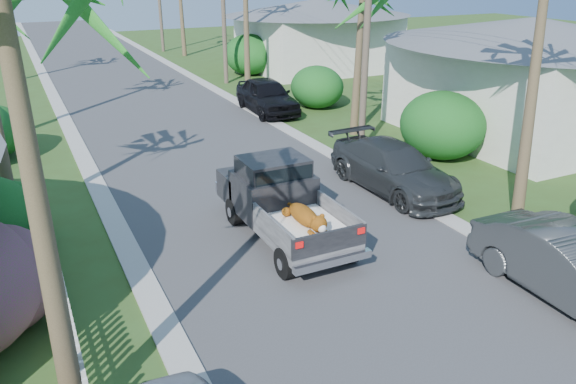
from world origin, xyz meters
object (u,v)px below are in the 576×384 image
pickup_truck (278,198)px  parked_car_rm (393,168)px  utility_pole_b (367,29)px  parked_car_rn (571,268)px  house_right_near (526,82)px  parked_car_rf (267,96)px  house_right_far (317,37)px  utility_pole_c (223,4)px

pickup_truck → parked_car_rm: 4.79m
pickup_truck → utility_pole_b: bearing=40.4°
parked_car_rn → house_right_near: size_ratio=0.51×
pickup_truck → parked_car_rf: 13.34m
pickup_truck → house_right_far: size_ratio=0.57×
utility_pole_b → parked_car_rn: bearing=-99.2°
pickup_truck → utility_pole_c: size_ratio=0.57×
parked_car_rm → house_right_far: 22.73m
parked_car_rf → parked_car_rm: bearing=-90.0°
pickup_truck → parked_car_rn: bearing=-53.3°
house_right_near → utility_pole_c: utility_pole_c is taller
pickup_truck → utility_pole_c: 21.29m
parked_car_rn → utility_pole_c: size_ratio=0.51×
pickup_truck → utility_pole_b: (6.00, 5.11, 3.59)m
pickup_truck → parked_car_rn: size_ratio=1.11×
utility_pole_b → house_right_far: bearing=66.5°
parked_car_rf → house_right_near: bearing=-42.0°
parked_car_rn → house_right_near: bearing=48.2°
utility_pole_b → pickup_truck: bearing=-139.6°
pickup_truck → parked_car_rf: size_ratio=1.06×
utility_pole_b → utility_pole_c: same height
pickup_truck → utility_pole_b: size_ratio=0.57×
parked_car_rm → utility_pole_b: bearing=68.7°
house_right_near → utility_pole_b: size_ratio=1.00×
pickup_truck → parked_car_rf: bearing=67.0°
house_right_near → utility_pole_b: bearing=172.3°
parked_car_rn → parked_car_rf: parked_car_rf is taller
utility_pole_c → parked_car_rn: bearing=-93.9°
parked_car_rm → utility_pole_b: size_ratio=0.57×
house_right_near → house_right_far: bearing=90.0°
pickup_truck → parked_car_rn: (4.25, -5.71, -0.25)m
parked_car_rm → house_right_far: size_ratio=0.57×
parked_car_rn → utility_pole_c: utility_pole_c is taller
parked_car_rn → utility_pole_b: 11.61m
house_right_far → utility_pole_c: utility_pole_c is taller
parked_car_rn → utility_pole_b: size_ratio=0.51×
parked_car_rm → house_right_near: house_right_near is taller
pickup_truck → utility_pole_b: utility_pole_b is taller
parked_car_rf → utility_pole_b: utility_pole_b is taller
parked_car_rn → parked_car_rf: 18.02m
house_right_far → utility_pole_b: (-7.40, -17.00, 2.48)m
utility_pole_b → utility_pole_c: (0.00, 15.00, 0.00)m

